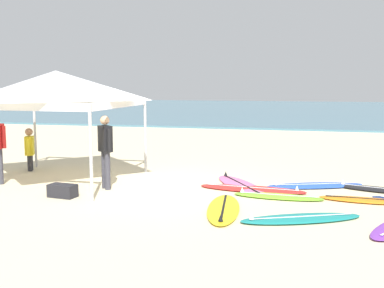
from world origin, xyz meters
name	(u,v)px	position (x,y,z in m)	size (l,w,h in m)	color
ground_plane	(161,188)	(0.00, 0.00, 0.00)	(80.00, 80.00, 0.00)	beige
sea	(271,110)	(0.00, 32.37, 0.05)	(80.00, 36.00, 0.10)	teal
canopy_tent	(56,85)	(-2.73, 0.19, 2.39)	(3.51, 3.51, 2.75)	#B7B7BC
surfboard_blue	(315,185)	(3.50, 1.03, 0.04)	(2.41, 1.41, 0.19)	blue
surfboard_lime	(278,196)	(2.72, -0.29, 0.04)	(1.95, 0.64, 0.19)	#7AD12D
surfboard_black	(379,189)	(4.93, 0.94, 0.04)	(2.08, 1.09, 0.19)	black
surfboard_orange	(364,200)	(4.49, -0.19, 0.04)	(1.85, 0.65, 0.19)	orange
surfboard_teal	(301,218)	(3.23, -1.89, 0.04)	(2.33, 1.50, 0.19)	#19847F
surfboard_pink	(241,185)	(1.78, 0.67, 0.04)	(1.81, 2.41, 0.19)	pink
surfboard_yellow	(223,209)	(1.76, -1.58, 0.04)	(0.89, 2.35, 0.19)	yellow
surfboard_red	(253,189)	(2.11, 0.31, 0.04)	(2.52, 0.88, 0.19)	red
person_black	(105,147)	(-1.22, -0.34, 0.99)	(0.43, 0.41, 1.71)	#383842
person_yellow	(30,148)	(-4.25, 1.30, 0.66)	(0.35, 0.51, 1.20)	#2D2D33
gear_bag_near_tent	(63,191)	(-1.81, -1.32, 0.14)	(0.60, 0.32, 0.28)	#232328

